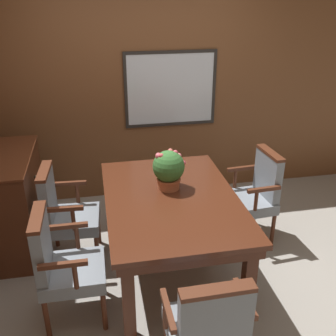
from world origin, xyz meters
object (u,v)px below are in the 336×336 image
object	(u,v)px
dining_table	(171,207)
chair_left_near	(62,263)
chair_right_far	(255,192)
chair_left_far	(64,211)
chair_head_near	(208,329)
potted_plant	(169,169)
sideboard_cabinet	(12,203)

from	to	relation	value
dining_table	chair_left_near	distance (m)	1.00
chair_right_far	chair_left_far	size ratio (longest dim) A/B	1.00
chair_left_far	chair_head_near	bearing A→B (deg)	-146.30
potted_plant	sideboard_cabinet	world-z (taller)	potted_plant
chair_head_near	dining_table	bearing A→B (deg)	-91.25
chair_right_far	chair_head_near	size ratio (longest dim) A/B	1.00
sideboard_cabinet	dining_table	bearing A→B (deg)	-24.94
dining_table	sideboard_cabinet	world-z (taller)	sideboard_cabinet
chair_left_near	chair_left_far	bearing A→B (deg)	1.97
sideboard_cabinet	chair_right_far	bearing A→B (deg)	-6.94
sideboard_cabinet	potted_plant	bearing A→B (deg)	-19.21
potted_plant	chair_left_far	bearing A→B (deg)	167.64
chair_head_near	potted_plant	xyz separation A→B (m)	(0.02, 1.36, 0.44)
chair_right_far	potted_plant	size ratio (longest dim) A/B	2.67
dining_table	chair_right_far	size ratio (longest dim) A/B	1.71
dining_table	potted_plant	bearing A→B (deg)	87.05
chair_left_far	potted_plant	world-z (taller)	potted_plant
chair_left_near	potted_plant	distance (m)	1.16
potted_plant	sideboard_cabinet	bearing A→B (deg)	160.79
dining_table	chair_head_near	world-z (taller)	chair_head_near
chair_right_far	sideboard_cabinet	world-z (taller)	sideboard_cabinet
chair_left_near	sideboard_cabinet	world-z (taller)	sideboard_cabinet
chair_head_near	sideboard_cabinet	world-z (taller)	sideboard_cabinet
dining_table	chair_head_near	xyz separation A→B (m)	(-0.01, -1.19, -0.16)
chair_right_far	chair_head_near	xyz separation A→B (m)	(-0.94, -1.57, 0.00)
chair_left_far	chair_right_far	bearing A→B (deg)	-86.43
sideboard_cabinet	chair_left_near	bearing A→B (deg)	-63.53
dining_table	chair_left_near	size ratio (longest dim) A/B	1.71
potted_plant	dining_table	bearing A→B (deg)	-92.95
chair_left_near	sideboard_cabinet	distance (m)	1.17
chair_left_near	potted_plant	xyz separation A→B (m)	(0.92, 0.55, 0.44)
chair_head_near	potted_plant	world-z (taller)	potted_plant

